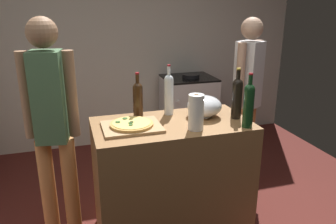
# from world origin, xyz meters

# --- Properties ---
(ground_plane) EXTENTS (4.35, 3.14, 0.02)m
(ground_plane) POSITION_xyz_m (0.00, 1.27, -0.01)
(ground_plane) COLOR #511E19
(kitchen_wall_rear) EXTENTS (4.35, 0.10, 2.60)m
(kitchen_wall_rear) POSITION_xyz_m (0.00, 2.59, 1.30)
(kitchen_wall_rear) COLOR #BCB7AD
(kitchen_wall_rear) RESTS_ON ground_plane
(counter) EXTENTS (1.13, 0.61, 0.92)m
(counter) POSITION_xyz_m (-0.07, 0.61, 0.46)
(counter) COLOR olive
(counter) RESTS_ON ground_plane
(cutting_board) EXTENTS (0.40, 0.32, 0.02)m
(cutting_board) POSITION_xyz_m (-0.37, 0.58, 0.93)
(cutting_board) COLOR tan
(cutting_board) RESTS_ON counter
(pizza) EXTENTS (0.30, 0.30, 0.03)m
(pizza) POSITION_xyz_m (-0.37, 0.59, 0.95)
(pizza) COLOR tan
(pizza) RESTS_ON cutting_board
(mixing_bowl) EXTENTS (0.26, 0.26, 0.16)m
(mixing_bowl) POSITION_xyz_m (0.21, 0.67, 1.01)
(mixing_bowl) COLOR #B2B2B7
(mixing_bowl) RESTS_ON counter
(paper_towel_roll) EXTENTS (0.10, 0.10, 0.25)m
(paper_towel_roll) POSITION_xyz_m (0.05, 0.44, 1.05)
(paper_towel_roll) COLOR white
(paper_towel_roll) RESTS_ON counter
(wine_bottle_green) EXTENTS (0.07, 0.07, 0.38)m
(wine_bottle_green) POSITION_xyz_m (0.40, 0.37, 1.09)
(wine_bottle_green) COLOR #143819
(wine_bottle_green) RESTS_ON counter
(wine_bottle_dark) EXTENTS (0.08, 0.08, 0.38)m
(wine_bottle_dark) POSITION_xyz_m (0.42, 0.57, 1.09)
(wine_bottle_dark) COLOR black
(wine_bottle_dark) RESTS_ON counter
(wine_bottle_clear) EXTENTS (0.07, 0.07, 0.39)m
(wine_bottle_clear) POSITION_xyz_m (-0.03, 0.81, 1.09)
(wine_bottle_clear) COLOR silver
(wine_bottle_clear) RESTS_ON counter
(wine_bottle_amber) EXTENTS (0.07, 0.07, 0.34)m
(wine_bottle_amber) POSITION_xyz_m (-0.27, 0.83, 1.07)
(wine_bottle_amber) COLOR #331E0F
(wine_bottle_amber) RESTS_ON counter
(stove) EXTENTS (0.61, 0.58, 0.92)m
(stove) POSITION_xyz_m (0.65, 2.19, 0.44)
(stove) COLOR #B7B7BC
(stove) RESTS_ON ground_plane
(person_in_stripes) EXTENTS (0.37, 0.23, 1.67)m
(person_in_stripes) POSITION_xyz_m (-0.89, 0.76, 0.96)
(person_in_stripes) COLOR #D88C4C
(person_in_stripes) RESTS_ON ground_plane
(person_in_red) EXTENTS (0.33, 0.27, 1.63)m
(person_in_red) POSITION_xyz_m (0.84, 1.13, 0.93)
(person_in_red) COLOR #D88C4C
(person_in_red) RESTS_ON ground_plane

